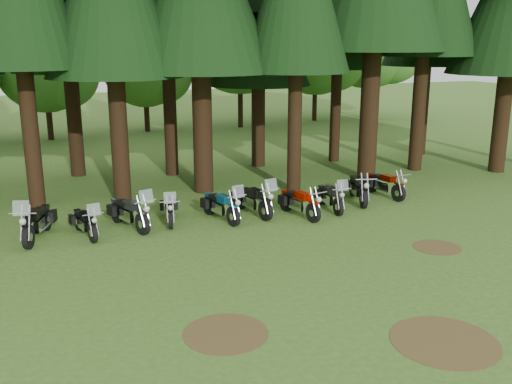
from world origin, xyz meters
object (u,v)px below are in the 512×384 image
motorcycle_4 (221,207)px  motorcycle_6 (299,204)px  motorcycle_2 (129,214)px  motorcycle_7 (330,198)px  motorcycle_0 (37,223)px  motorcycle_3 (169,210)px  motorcycle_1 (85,223)px  motorcycle_8 (358,189)px  motorcycle_9 (384,185)px  motorcycle_5 (252,201)px

motorcycle_4 → motorcycle_6: (2.65, -0.61, -0.02)m
motorcycle_2 → motorcycle_7: motorcycle_2 is taller
motorcycle_0 → motorcycle_6: (8.50, -0.92, -0.05)m
motorcycle_3 → motorcycle_7: motorcycle_7 is taller
motorcycle_1 → motorcycle_8: (10.02, 0.22, 0.07)m
motorcycle_2 → motorcycle_7: bearing=-23.6°
motorcycle_4 → motorcycle_8: 5.57m
motorcycle_4 → motorcycle_8: motorcycle_4 is taller
motorcycle_0 → motorcycle_3: motorcycle_0 is taller
motorcycle_7 → motorcycle_1: bearing=-176.4°
motorcycle_1 → motorcycle_0: bearing=156.9°
motorcycle_2 → motorcycle_1: bearing=171.6°
motorcycle_3 → motorcycle_9: motorcycle_3 is taller
motorcycle_0 → motorcycle_6: size_ratio=1.08×
motorcycle_0 → motorcycle_2: (2.81, -0.02, -0.01)m
motorcycle_7 → motorcycle_5: bearing=175.4°
motorcycle_2 → motorcycle_7: (7.08, -0.59, -0.06)m
motorcycle_7 → motorcycle_9: (2.88, 0.81, 0.01)m
motorcycle_0 → motorcycle_8: bearing=19.0°
motorcycle_5 → motorcycle_9: (5.68, 0.29, -0.04)m
motorcycle_4 → motorcycle_2: bearing=162.4°
motorcycle_1 → motorcycle_8: size_ratio=0.88×
motorcycle_2 → motorcycle_8: (8.61, -0.05, -0.01)m
motorcycle_6 → motorcycle_4: bearing=156.6°
motorcycle_8 → motorcycle_1: bearing=-160.3°
motorcycle_6 → motorcycle_9: same height
motorcycle_4 → motorcycle_7: (4.04, -0.31, -0.03)m
motorcycle_5 → motorcycle_6: (1.41, -0.82, -0.04)m
motorcycle_9 → motorcycle_0: bearing=173.1°
motorcycle_3 → motorcycle_4: motorcycle_4 is taller
motorcycle_6 → motorcycle_8: (2.92, 0.85, 0.03)m
motorcycle_6 → motorcycle_8: bearing=5.9°
motorcycle_0 → motorcycle_1: motorcycle_0 is taller
motorcycle_3 → motorcycle_7: size_ratio=0.96×
motorcycle_7 → motorcycle_9: 2.99m
motorcycle_4 → motorcycle_9: (6.92, 0.49, -0.02)m
motorcycle_6 → motorcycle_8: motorcycle_8 is taller
motorcycle_3 → motorcycle_5: motorcycle_5 is taller
motorcycle_1 → motorcycle_6: 7.13m
motorcycle_1 → motorcycle_7: (8.50, -0.33, 0.02)m
motorcycle_0 → motorcycle_5: (7.09, -0.10, -0.01)m
motorcycle_7 → motorcycle_9: motorcycle_7 is taller
motorcycle_3 → motorcycle_8: bearing=9.8°
motorcycle_0 → motorcycle_7: motorcycle_0 is taller
motorcycle_1 → motorcycle_6: motorcycle_1 is taller
motorcycle_0 → motorcycle_2: size_ratio=1.02×
motorcycle_1 → motorcycle_7: bearing=-13.8°
motorcycle_4 → motorcycle_0: bearing=164.7°
motorcycle_2 → motorcycle_4: motorcycle_2 is taller
motorcycle_5 → motorcycle_6: bearing=-41.0°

